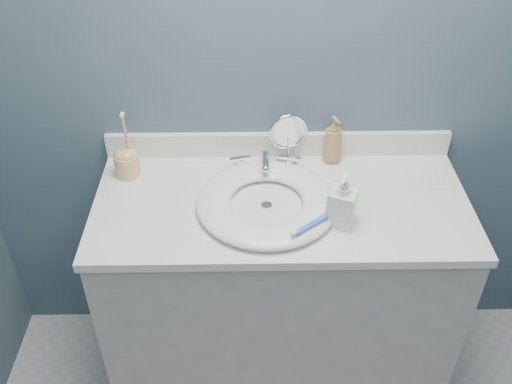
{
  "coord_description": "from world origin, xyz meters",
  "views": [
    {
      "loc": [
        -0.11,
        -0.46,
        2.04
      ],
      "look_at": [
        -0.08,
        0.94,
        0.94
      ],
      "focal_mm": 40.0,
      "sensor_mm": 36.0,
      "label": 1
    }
  ],
  "objects_px": {
    "makeup_mirror": "(288,137)",
    "soap_bottle_amber": "(333,140)",
    "soap_bottle_clear": "(343,199)",
    "toothbrush_holder": "(127,161)"
  },
  "relations": [
    {
      "from": "makeup_mirror",
      "to": "soap_bottle_clear",
      "type": "height_order",
      "value": "makeup_mirror"
    },
    {
      "from": "makeup_mirror",
      "to": "toothbrush_holder",
      "type": "distance_m",
      "value": 0.55
    },
    {
      "from": "makeup_mirror",
      "to": "soap_bottle_clear",
      "type": "xyz_separation_m",
      "value": [
        0.15,
        -0.32,
        -0.02
      ]
    },
    {
      "from": "soap_bottle_amber",
      "to": "makeup_mirror",
      "type": "bearing_deg",
      "value": 166.58
    },
    {
      "from": "makeup_mirror",
      "to": "soap_bottle_amber",
      "type": "bearing_deg",
      "value": -4.48
    },
    {
      "from": "toothbrush_holder",
      "to": "soap_bottle_clear",
      "type": "bearing_deg",
      "value": -20.63
    },
    {
      "from": "makeup_mirror",
      "to": "soap_bottle_clear",
      "type": "relative_size",
      "value": 1.11
    },
    {
      "from": "soap_bottle_clear",
      "to": "toothbrush_holder",
      "type": "xyz_separation_m",
      "value": [
        -0.7,
        0.26,
        -0.03
      ]
    },
    {
      "from": "makeup_mirror",
      "to": "soap_bottle_amber",
      "type": "xyz_separation_m",
      "value": [
        0.16,
        0.02,
        -0.02
      ]
    },
    {
      "from": "soap_bottle_clear",
      "to": "soap_bottle_amber",
      "type": "bearing_deg",
      "value": 109.63
    }
  ]
}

